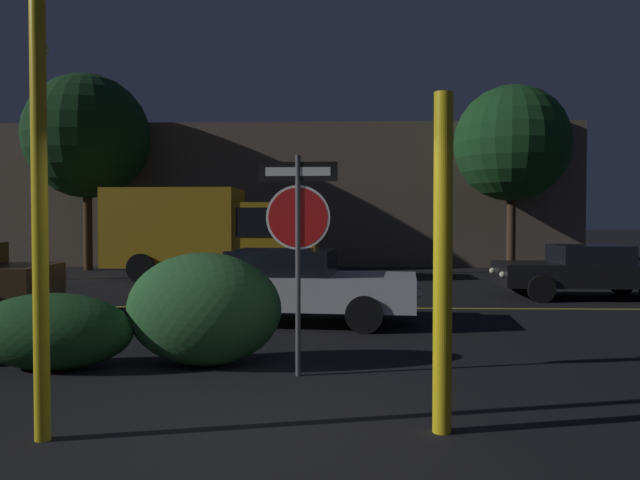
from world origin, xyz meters
TOP-DOWN VIEW (x-y plane):
  - ground_plane at (0.00, 0.00)m, footprint 260.00×260.00m
  - road_center_stripe at (0.00, 7.74)m, footprint 35.17×0.12m
  - stop_sign at (0.22, 2.09)m, footprint 0.91×0.06m
  - yellow_pole_left at (-1.70, -0.08)m, footprint 0.13×0.13m
  - yellow_pole_right at (1.56, 0.22)m, footprint 0.16×0.16m
  - hedge_bush_1 at (-2.74, 2.29)m, footprint 1.96×0.96m
  - hedge_bush_2 at (-0.96, 2.55)m, footprint 1.90×1.16m
  - passing_car_2 at (-0.19, 5.83)m, footprint 4.55×2.19m
  - passing_car_3 at (6.35, 9.58)m, footprint 4.02×2.00m
  - delivery_truck at (-3.15, 14.04)m, footprint 6.43×2.51m
  - street_lamp at (-8.42, 13.70)m, footprint 0.55×0.55m
  - tree_0 at (6.92, 17.97)m, footprint 4.19×4.19m
  - tree_1 at (-8.56, 17.50)m, footprint 4.51×4.51m
  - building_backdrop at (-2.93, 21.54)m, footprint 26.06×4.61m

SIDE VIEW (x-z plane):
  - ground_plane at x=0.00m, z-range 0.00..0.00m
  - road_center_stripe at x=0.00m, z-range 0.00..0.01m
  - hedge_bush_1 at x=-2.74m, z-range 0.00..0.92m
  - passing_car_3 at x=6.35m, z-range 0.02..1.25m
  - passing_car_2 at x=-0.19m, z-range 0.02..1.30m
  - hedge_bush_2 at x=-0.96m, z-range 0.00..1.39m
  - yellow_pole_right at x=1.56m, z-range 0.00..2.84m
  - delivery_truck at x=-3.15m, z-range 0.13..2.91m
  - yellow_pole_left at x=-1.70m, z-range 0.00..3.52m
  - stop_sign at x=0.22m, z-range 0.51..3.03m
  - building_backdrop at x=-2.93m, z-range 0.00..5.66m
  - tree_0 at x=6.92m, z-range 1.25..7.97m
  - tree_1 at x=-8.56m, z-range 1.30..8.45m
  - street_lamp at x=-8.42m, z-range 1.52..8.82m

